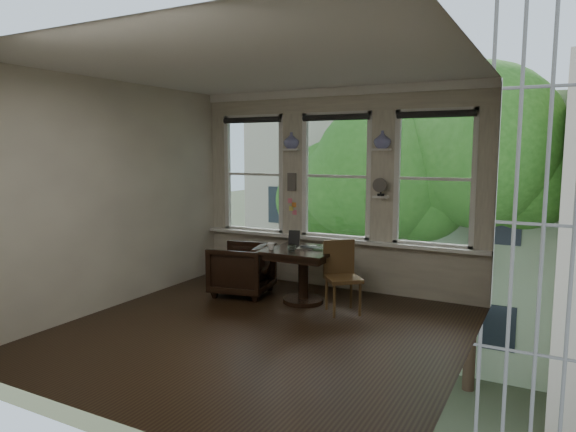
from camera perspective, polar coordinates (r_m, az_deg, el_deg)
The scene contains 25 objects.
ground at distance 6.12m, azimuth -3.06°, elevation -12.66°, with size 4.50×4.50×0.00m, color black.
ceiling at distance 5.83m, azimuth -3.27°, elevation 16.28°, with size 4.50×4.50×0.00m, color silver.
wall_back at distance 7.79m, azimuth 5.44°, elevation 2.94°, with size 4.50×4.50×0.00m, color beige.
wall_front at distance 4.05m, azimuth -19.87°, elevation -1.54°, with size 4.50×4.50×0.00m, color beige.
wall_left at distance 7.21m, azimuth -18.67°, elevation 2.23°, with size 4.50×4.50×0.00m, color beige.
wall_right at distance 5.01m, azimuth 19.44°, elevation 0.12°, with size 4.50×4.50×0.00m, color beige.
window_left at distance 8.44m, azimuth -3.69°, elevation 4.66°, with size 1.10×0.12×1.90m, color white, non-canonical shape.
window_center at distance 7.78m, azimuth 5.46°, elevation 4.41°, with size 1.10×0.12×1.90m, color white, non-canonical shape.
window_right at distance 7.34m, azimuth 15.99°, elevation 3.99°, with size 1.10×0.12×1.90m, color white, non-canonical shape.
shelf_left at distance 7.98m, azimuth 0.37°, elevation 7.39°, with size 0.26×0.16×0.03m, color white.
shelf_right at distance 7.42m, azimuth 10.42°, elevation 7.27°, with size 0.26×0.16×0.03m, color white.
intercom at distance 8.03m, azimuth 0.47°, elevation 3.82°, with size 0.14×0.06×0.28m, color #59544F.
sticky_notes at distance 8.06m, azimuth 0.48°, elevation 1.34°, with size 0.16×0.01×0.24m, color pink, non-canonical shape.
desk_fan at distance 7.43m, azimuth 10.27°, elevation 2.87°, with size 0.20×0.20×0.24m, color #59544F, non-canonical shape.
vase_left at distance 7.99m, azimuth 0.37°, elevation 8.39°, with size 0.24×0.24×0.25m, color white.
vase_right at distance 7.42m, azimuth 10.44°, elevation 8.35°, with size 0.24×0.24×0.25m, color white.
table at distance 7.10m, azimuth 1.71°, elevation -6.66°, with size 0.90×0.90×0.75m, color black, non-canonical shape.
armchair_left at distance 7.53m, azimuth -5.16°, elevation -5.92°, with size 0.79×0.82×0.74m, color black.
cushion_red at distance 7.51m, azimuth -5.17°, elevation -5.33°, with size 0.45×0.45×0.06m, color maroon.
side_chair_right at distance 6.67m, azimuth 6.15°, elevation -6.87°, with size 0.42×0.42×0.92m, color #4B311B, non-canonical shape.
laptop at distance 7.01m, azimuth 2.36°, elevation -3.60°, with size 0.36×0.23×0.03m, color black.
mug at distance 6.97m, azimuth -1.90°, elevation -3.38°, with size 0.10×0.10×0.09m, color white.
drinking_glass at distance 6.86m, azimuth 0.41°, elevation -3.56°, with size 0.12×0.12×0.09m, color white.
tablet at distance 7.24m, azimuth 0.68°, elevation -2.47°, with size 0.16×0.02×0.22m, color black.
papers at distance 7.16m, azimuth 2.09°, elevation -3.46°, with size 0.22×0.30×0.00m, color silver.
Camera 1 is at (2.98, -4.92, 2.09)m, focal length 32.00 mm.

